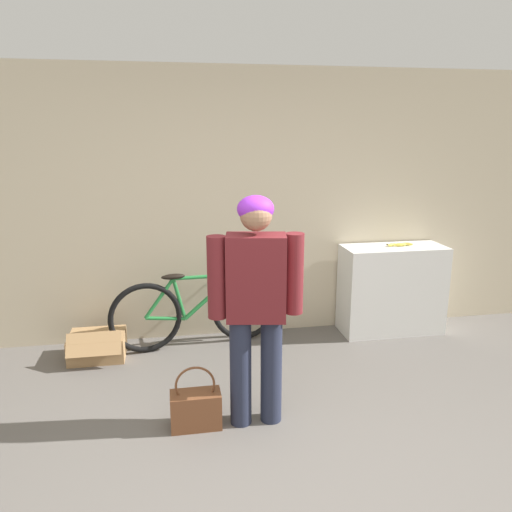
% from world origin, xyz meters
% --- Properties ---
extents(wall_back, '(8.00, 0.07, 2.60)m').
position_xyz_m(wall_back, '(0.00, 2.68, 1.30)').
color(wall_back, beige).
rests_on(wall_back, ground_plane).
extents(side_shelf, '(1.02, 0.43, 0.89)m').
position_xyz_m(side_shelf, '(1.56, 2.42, 0.45)').
color(side_shelf, white).
rests_on(side_shelf, ground_plane).
extents(person, '(0.65, 0.28, 1.61)m').
position_xyz_m(person, '(-0.09, 1.02, 0.94)').
color(person, '#23283D').
rests_on(person, ground_plane).
extents(bicycle, '(1.63, 0.46, 0.75)m').
position_xyz_m(bicycle, '(-0.42, 2.39, 0.36)').
color(bicycle, black).
rests_on(bicycle, ground_plane).
extents(banana, '(0.28, 0.08, 0.03)m').
position_xyz_m(banana, '(1.61, 2.42, 0.91)').
color(banana, '#EAD64C').
rests_on(banana, side_shelf).
extents(handbag, '(0.35, 0.18, 0.46)m').
position_xyz_m(handbag, '(-0.52, 1.02, 0.14)').
color(handbag, brown).
rests_on(handbag, ground_plane).
extents(cardboard_box, '(0.49, 0.47, 0.30)m').
position_xyz_m(cardboard_box, '(-1.33, 2.29, 0.11)').
color(cardboard_box, '#A87F51').
rests_on(cardboard_box, ground_plane).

